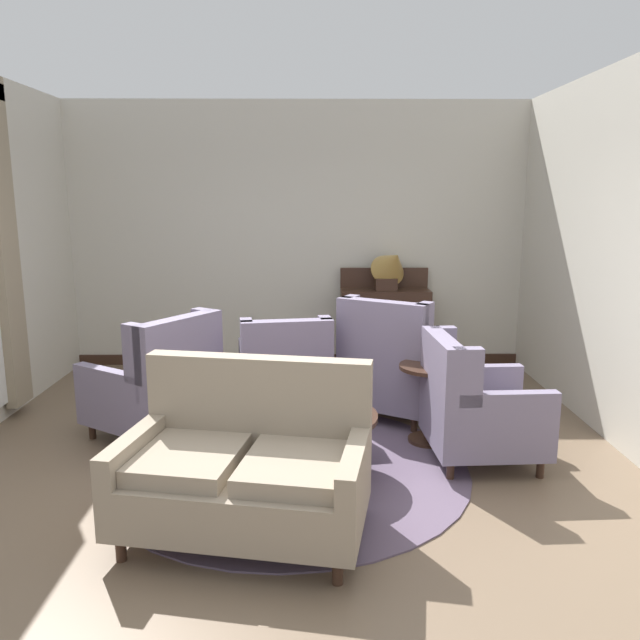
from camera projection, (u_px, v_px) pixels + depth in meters
ground at (287, 487)px, 4.35m from camera, size 9.12×9.12×0.00m
wall_back at (298, 237)px, 7.24m from camera, size 5.46×0.08×3.04m
wall_right at (619, 255)px, 5.03m from camera, size 0.08×4.56×3.04m
baseboard_back at (298, 359)px, 7.47m from camera, size 5.30×0.03×0.12m
area_rug at (289, 468)px, 4.64m from camera, size 2.66×2.66×0.01m
coffee_table at (313, 424)px, 4.46m from camera, size 0.92×0.92×0.47m
porcelain_vase at (322, 394)px, 4.37m from camera, size 0.17×0.17×0.37m
settee at (246, 468)px, 3.69m from camera, size 1.55×1.10×1.02m
armchair_far_left at (394, 368)px, 5.65m from camera, size 1.15×1.19×1.12m
armchair_back_corner at (158, 387)px, 5.17m from camera, size 1.19×1.18×1.05m
armchair_foreground_right at (284, 373)px, 5.62m from camera, size 0.90×0.96×0.96m
armchair_near_window at (474, 408)px, 4.69m from camera, size 0.85×0.83×0.98m
side_table at (429, 396)px, 5.05m from camera, size 0.50×0.50×0.66m
sideboard at (385, 325)px, 7.15m from camera, size 1.01×0.36×1.17m
gramophone at (392, 266)px, 6.92m from camera, size 0.51×0.60×0.58m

